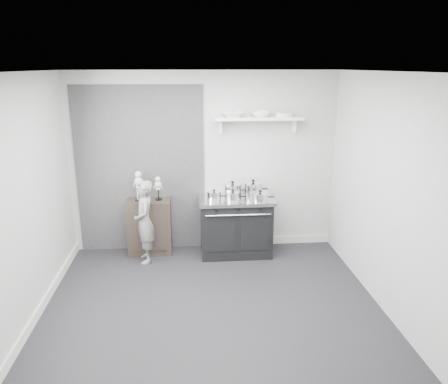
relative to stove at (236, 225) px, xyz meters
The scene contains 16 objects.
ground 1.61m from the stove, 107.12° to the right, with size 4.00×4.00×0.00m, color black.
room_shell 1.87m from the stove, 112.28° to the right, with size 4.02×3.62×2.71m.
wall_shelf 1.62m from the stove, 30.19° to the left, with size 1.30×0.26×0.24m.
stove is the anchor object (origin of this frame).
side_cabinet 1.30m from the stove, behind, with size 0.64×0.38×0.84m, color black.
child 1.36m from the stove, behind, with size 0.44×0.29×1.21m, color slate.
pot_front_left 0.61m from the stove, 164.52° to the right, with size 0.29×0.20×0.17m.
pot_back_left 0.54m from the stove, 109.77° to the left, with size 0.35×0.27×0.23m.
pot_back_right 0.61m from the stove, 24.89° to the left, with size 0.37×0.28×0.24m.
pot_front_right 0.63m from the stove, 29.23° to the right, with size 0.33×0.24×0.17m.
pot_front_center 0.53m from the stove, 112.50° to the right, with size 0.30×0.21×0.17m.
skeleton_full 1.57m from the stove, behind, with size 0.14×0.09×0.51m, color beige, non-canonical shape.
skeleton_torso 1.30m from the stove, behind, with size 0.11×0.07×0.41m, color beige, non-canonical shape.
bowl_large 1.65m from the stove, 99.67° to the left, with size 0.32×0.32×0.08m, color white.
bowl_small 1.69m from the stove, 27.22° to the left, with size 0.26×0.26×0.08m, color white.
plate_stack 1.79m from the stove, 15.08° to the left, with size 0.26×0.26×0.06m, color silver.
Camera 1 is at (-0.24, -4.65, 2.76)m, focal length 35.00 mm.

